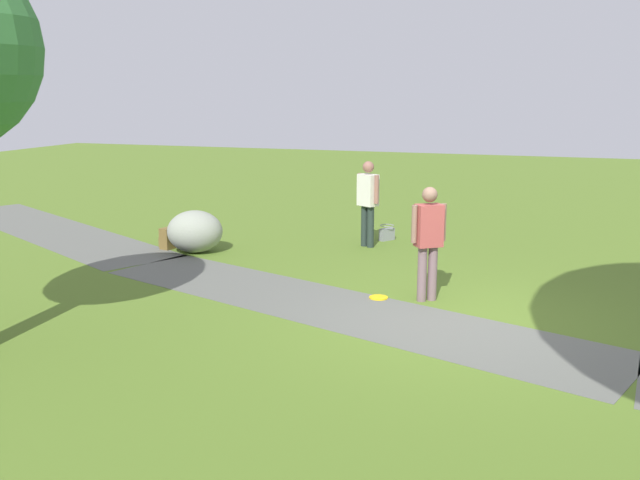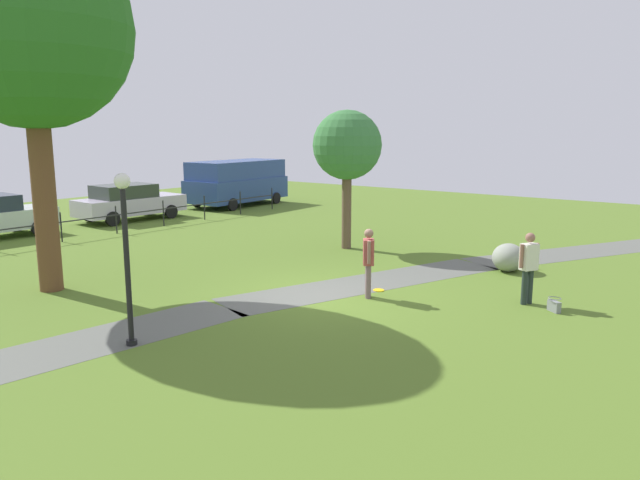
{
  "view_description": "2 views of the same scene",
  "coord_description": "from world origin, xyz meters",
  "px_view_note": "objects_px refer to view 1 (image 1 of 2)",
  "views": [
    {
      "loc": [
        -1.14,
        8.9,
        2.97
      ],
      "look_at": [
        1.76,
        0.29,
        1.02
      ],
      "focal_mm": 40.01,
      "sensor_mm": 36.0,
      "label": 1
    },
    {
      "loc": [
        -10.96,
        -8.13,
        3.87
      ],
      "look_at": [
        -0.16,
        0.07,
        1.37
      ],
      "focal_mm": 33.71,
      "sensor_mm": 36.0,
      "label": 2
    }
  ],
  "objects_px": {
    "man_near_boulder": "(428,236)",
    "backpack_by_boulder": "(168,239)",
    "woman_with_handbag": "(368,198)",
    "lawn_boulder": "(195,231)",
    "handbag_on_grass": "(387,233)",
    "frisbee_on_grass": "(379,298)"
  },
  "relations": [
    {
      "from": "man_near_boulder",
      "to": "backpack_by_boulder",
      "type": "bearing_deg",
      "value": -18.62
    },
    {
      "from": "woman_with_handbag",
      "to": "lawn_boulder",
      "type": "bearing_deg",
      "value": 27.11
    },
    {
      "from": "woman_with_handbag",
      "to": "man_near_boulder",
      "type": "distance_m",
      "value": 3.57
    },
    {
      "from": "woman_with_handbag",
      "to": "handbag_on_grass",
      "type": "bearing_deg",
      "value": -108.27
    },
    {
      "from": "lawn_boulder",
      "to": "man_near_boulder",
      "type": "bearing_deg",
      "value": 160.06
    },
    {
      "from": "lawn_boulder",
      "to": "handbag_on_grass",
      "type": "relative_size",
      "value": 3.2
    },
    {
      "from": "backpack_by_boulder",
      "to": "frisbee_on_grass",
      "type": "relative_size",
      "value": 1.46
    },
    {
      "from": "woman_with_handbag",
      "to": "frisbee_on_grass",
      "type": "xyz_separation_m",
      "value": [
        -1.03,
        3.25,
        -0.93
      ]
    },
    {
      "from": "man_near_boulder",
      "to": "frisbee_on_grass",
      "type": "xyz_separation_m",
      "value": [
        0.67,
        0.12,
        -0.93
      ]
    },
    {
      "from": "woman_with_handbag",
      "to": "handbag_on_grass",
      "type": "distance_m",
      "value": 1.07
    },
    {
      "from": "lawn_boulder",
      "to": "frisbee_on_grass",
      "type": "height_order",
      "value": "lawn_boulder"
    },
    {
      "from": "backpack_by_boulder",
      "to": "frisbee_on_grass",
      "type": "bearing_deg",
      "value": 157.57
    },
    {
      "from": "man_near_boulder",
      "to": "handbag_on_grass",
      "type": "height_order",
      "value": "man_near_boulder"
    },
    {
      "from": "handbag_on_grass",
      "to": "frisbee_on_grass",
      "type": "relative_size",
      "value": 1.39
    },
    {
      "from": "backpack_by_boulder",
      "to": "frisbee_on_grass",
      "type": "xyz_separation_m",
      "value": [
        -4.54,
        1.87,
        -0.18
      ]
    },
    {
      "from": "woman_with_handbag",
      "to": "backpack_by_boulder",
      "type": "distance_m",
      "value": 3.84
    },
    {
      "from": "handbag_on_grass",
      "to": "man_near_boulder",
      "type": "bearing_deg",
      "value": 111.31
    },
    {
      "from": "backpack_by_boulder",
      "to": "man_near_boulder",
      "type": "bearing_deg",
      "value": 161.38
    },
    {
      "from": "backpack_by_boulder",
      "to": "lawn_boulder",
      "type": "bearing_deg",
      "value": 171.52
    },
    {
      "from": "lawn_boulder",
      "to": "frisbee_on_grass",
      "type": "distance_m",
      "value": 4.31
    },
    {
      "from": "woman_with_handbag",
      "to": "man_near_boulder",
      "type": "bearing_deg",
      "value": 118.57
    },
    {
      "from": "backpack_by_boulder",
      "to": "woman_with_handbag",
      "type": "bearing_deg",
      "value": -158.54
    }
  ]
}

